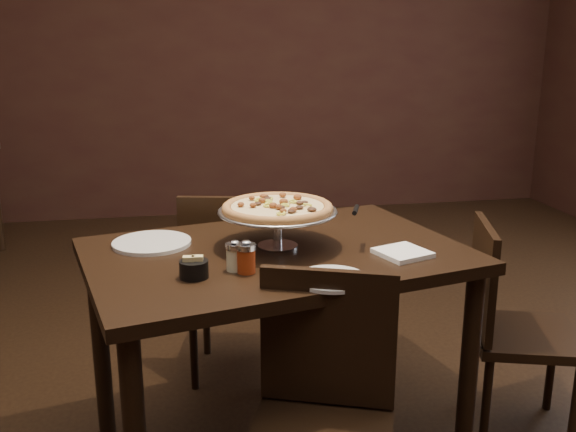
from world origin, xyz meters
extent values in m
cube|color=black|center=(0.00, 3.51, 1.40)|extent=(6.00, 0.02, 2.80)
cube|color=black|center=(-0.07, 0.04, 0.76)|extent=(1.40, 1.08, 0.04)
cylinder|color=black|center=(0.55, -0.18, 0.37)|extent=(0.06, 0.06, 0.74)
cylinder|color=black|center=(-0.70, 0.26, 0.37)|extent=(0.06, 0.06, 0.74)
cylinder|color=black|center=(0.39, 0.51, 0.37)|extent=(0.06, 0.06, 0.74)
cylinder|color=#BABAC1|center=(-0.06, 0.07, 0.78)|extent=(0.14, 0.14, 0.01)
cylinder|color=#BABAC1|center=(-0.06, 0.07, 0.84)|extent=(0.03, 0.03, 0.11)
cylinder|color=#BABAC1|center=(-0.06, 0.07, 0.90)|extent=(0.10, 0.10, 0.01)
cylinder|color=#99999E|center=(-0.06, 0.07, 0.90)|extent=(0.40, 0.40, 0.01)
torus|color=#99999E|center=(-0.06, 0.07, 0.90)|extent=(0.41, 0.41, 0.01)
cylinder|color=brown|center=(-0.06, 0.07, 0.91)|extent=(0.37, 0.37, 0.01)
torus|color=brown|center=(-0.06, 0.07, 0.92)|extent=(0.38, 0.38, 0.03)
cylinder|color=#DDBB79|center=(-0.06, 0.07, 0.92)|extent=(0.31, 0.31, 0.01)
cylinder|color=beige|center=(-0.23, -0.14, 0.81)|extent=(0.05, 0.05, 0.07)
cylinder|color=#BABAC1|center=(-0.23, -0.14, 0.85)|extent=(0.06, 0.06, 0.02)
ellipsoid|color=#BABAC1|center=(-0.23, -0.14, 0.87)|extent=(0.03, 0.03, 0.01)
cylinder|color=maroon|center=(-0.20, -0.16, 0.81)|extent=(0.06, 0.06, 0.07)
cylinder|color=#BABAC1|center=(-0.20, -0.16, 0.86)|extent=(0.06, 0.06, 0.02)
ellipsoid|color=#BABAC1|center=(-0.20, -0.16, 0.87)|extent=(0.03, 0.03, 0.01)
cylinder|color=black|center=(-0.36, -0.18, 0.80)|extent=(0.09, 0.09, 0.05)
cube|color=#D4BF7A|center=(-0.37, -0.18, 0.82)|extent=(0.04, 0.03, 0.06)
cube|color=#D4BF7A|center=(-0.35, -0.18, 0.82)|extent=(0.04, 0.03, 0.06)
cube|color=white|center=(0.32, -0.09, 0.79)|extent=(0.19, 0.19, 0.02)
cylinder|color=silver|center=(-0.49, 0.17, 0.78)|extent=(0.27, 0.27, 0.01)
cylinder|color=silver|center=(0.04, -0.28, 0.78)|extent=(0.22, 0.22, 0.01)
cone|color=#BABAC1|center=(0.19, 0.01, 0.91)|extent=(0.13, 0.13, 0.00)
cylinder|color=black|center=(0.19, 0.01, 0.91)|extent=(0.05, 0.11, 0.02)
cube|color=black|center=(-0.16, 0.66, 0.41)|extent=(0.48, 0.48, 0.04)
cube|color=black|center=(-0.20, 0.48, 0.65)|extent=(0.40, 0.12, 0.42)
cylinder|color=black|center=(0.04, 0.78, 0.20)|extent=(0.03, 0.03, 0.39)
cylinder|color=black|center=(-0.28, 0.85, 0.20)|extent=(0.03, 0.03, 0.39)
cylinder|color=black|center=(-0.03, 0.46, 0.20)|extent=(0.03, 0.03, 0.39)
cylinder|color=black|center=(-0.35, 0.54, 0.20)|extent=(0.03, 0.03, 0.39)
cube|color=black|center=(0.01, -0.36, 0.64)|extent=(0.38, 0.17, 0.41)
cube|color=black|center=(0.87, 0.01, 0.39)|extent=(0.48, 0.48, 0.04)
cube|color=black|center=(0.70, 0.06, 0.62)|extent=(0.14, 0.37, 0.40)
cylinder|color=black|center=(0.97, -0.19, 0.19)|extent=(0.03, 0.03, 0.37)
cylinder|color=black|center=(1.06, 0.11, 0.19)|extent=(0.03, 0.03, 0.37)
cylinder|color=black|center=(0.67, -0.10, 0.19)|extent=(0.03, 0.03, 0.37)
cylinder|color=black|center=(0.76, 0.20, 0.19)|extent=(0.03, 0.03, 0.37)
camera|label=1|loc=(-0.42, -1.99, 1.45)|focal=40.00mm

